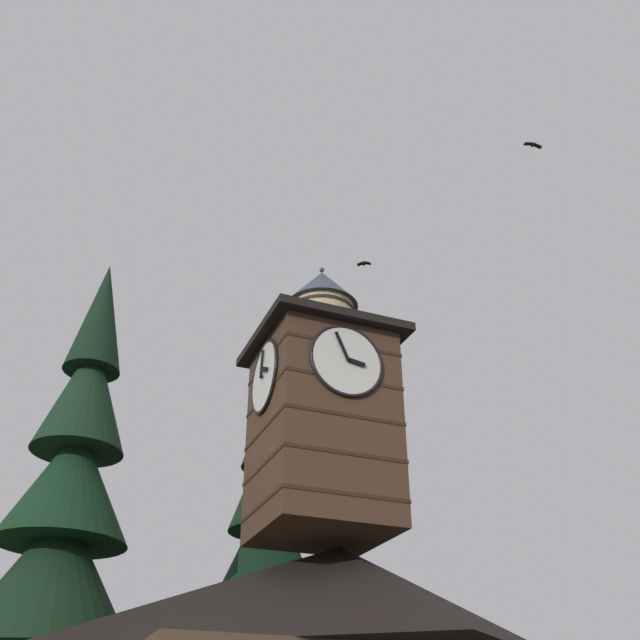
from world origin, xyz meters
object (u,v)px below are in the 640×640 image
Objects in this scene: pine_tree_aside at (56,566)px; clock_tower at (322,411)px; pine_tree_behind at (268,577)px; flying_bird_low at (364,263)px; moon at (328,620)px; flying_bird_high at (533,145)px.

clock_tower is at bearing 148.90° from pine_tree_aside.
clock_tower is 0.47× the size of pine_tree_behind.
pine_tree_behind is 12.22m from flying_bird_low.
moon is (-15.34, -31.21, 3.91)m from pine_tree_behind.
pine_tree_behind is at bearing 63.83° from moon.
flying_bird_high is at bearing 143.18° from clock_tower.
clock_tower is 15.70× the size of flying_bird_low.
flying_bird_high reaches higher than pine_tree_behind.
moon is (-22.71, -35.25, 4.96)m from pine_tree_aside.
clock_tower is at bearing -36.82° from flying_bird_high.
clock_tower is 9.35m from flying_bird_low.
flying_bird_high is at bearing 146.08° from pine_tree_aside.
flying_bird_high reaches higher than moon.
pine_tree_aside is at bearing -3.05° from flying_bird_low.
pine_tree_aside is at bearing 28.70° from pine_tree_behind.
pine_tree_aside is (7.38, 4.04, -1.05)m from pine_tree_behind.
pine_tree_aside is at bearing -31.10° from clock_tower.
flying_bird_low is (-9.39, 0.50, 12.21)m from pine_tree_aside.
flying_bird_high is (-11.95, 8.03, 12.67)m from pine_tree_aside.
moon is at bearing -116.17° from pine_tree_behind.
flying_bird_high reaches higher than clock_tower.
flying_bird_low is (-3.14, -3.27, 8.17)m from clock_tower.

